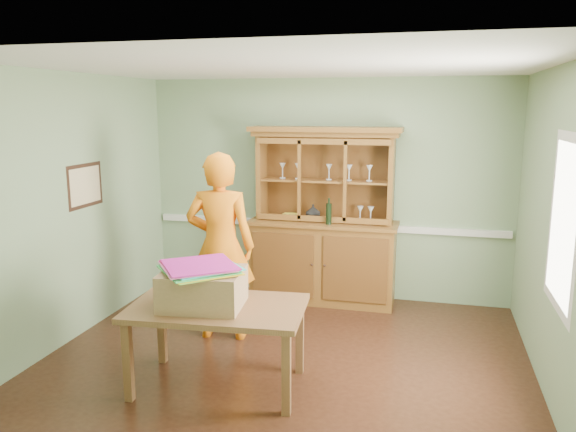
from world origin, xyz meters
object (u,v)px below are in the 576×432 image
(dining_table, at_px, (217,315))
(person, at_px, (221,246))
(cardboard_box, at_px, (203,288))
(china_hutch, at_px, (323,241))

(dining_table, bearing_deg, person, 104.40)
(person, bearing_deg, cardboard_box, 94.77)
(china_hutch, relative_size, person, 1.11)
(china_hutch, distance_m, dining_table, 2.43)
(cardboard_box, bearing_deg, person, 103.31)
(china_hutch, height_order, dining_table, china_hutch)
(china_hutch, xyz_separation_m, cardboard_box, (-0.55, -2.42, 0.13))
(dining_table, distance_m, cardboard_box, 0.26)
(china_hutch, xyz_separation_m, dining_table, (-0.45, -2.38, -0.11))
(china_hutch, distance_m, cardboard_box, 2.49)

